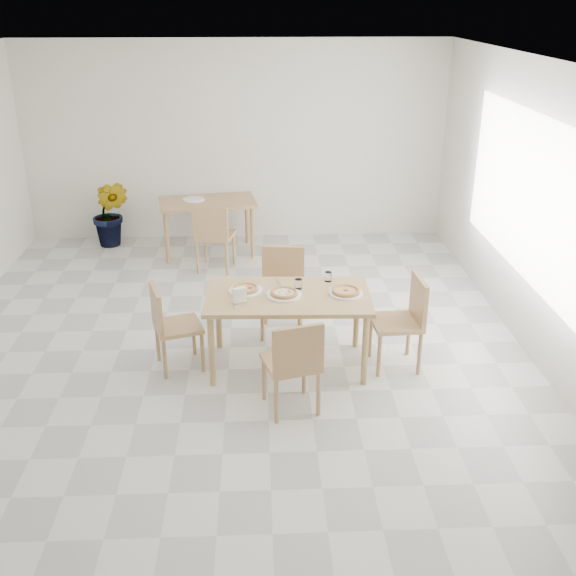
{
  "coord_description": "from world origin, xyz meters",
  "views": [
    {
      "loc": [
        0.33,
        -6.11,
        3.33
      ],
      "look_at": [
        0.58,
        -0.37,
        0.82
      ],
      "focal_mm": 42.0,
      "sensor_mm": 36.0,
      "label": 1
    }
  ],
  "objects_px": {
    "tumbler_a": "(298,284)",
    "chair_back_n": "(207,205)",
    "second_table": "(207,208)",
    "chair_back_s": "(213,233)",
    "chair_west": "(169,322)",
    "chair_north": "(283,284)",
    "chair_east": "(405,316)",
    "potted_plant": "(111,213)",
    "plate_pepperoni": "(246,291)",
    "plate_empty": "(194,199)",
    "napkin_holder": "(240,296)",
    "main_table": "(288,302)",
    "pizza_pepperoni": "(246,288)",
    "plate_margherita": "(346,293)",
    "plate_mushroom": "(284,295)",
    "tumbler_b": "(328,277)",
    "chair_south": "(294,361)",
    "pizza_margherita": "(346,291)",
    "pizza_mushroom": "(284,293)"
  },
  "relations": [
    {
      "from": "plate_pepperoni",
      "to": "chair_back_n",
      "type": "distance_m",
      "value": 3.9
    },
    {
      "from": "main_table",
      "to": "potted_plant",
      "type": "bearing_deg",
      "value": 125.72
    },
    {
      "from": "tumbler_a",
      "to": "chair_back_n",
      "type": "distance_m",
      "value": 3.96
    },
    {
      "from": "chair_south",
      "to": "pizza_pepperoni",
      "type": "relative_size",
      "value": 3.22
    },
    {
      "from": "chair_west",
      "to": "tumbler_a",
      "type": "height_order",
      "value": "chair_west"
    },
    {
      "from": "tumbler_a",
      "to": "potted_plant",
      "type": "distance_m",
      "value": 4.2
    },
    {
      "from": "plate_pepperoni",
      "to": "second_table",
      "type": "relative_size",
      "value": 0.24
    },
    {
      "from": "pizza_mushroom",
      "to": "potted_plant",
      "type": "height_order",
      "value": "potted_plant"
    },
    {
      "from": "pizza_pepperoni",
      "to": "napkin_holder",
      "type": "distance_m",
      "value": 0.26
    },
    {
      "from": "potted_plant",
      "to": "plate_pepperoni",
      "type": "bearing_deg",
      "value": -60.25
    },
    {
      "from": "napkin_holder",
      "to": "chair_south",
      "type": "bearing_deg",
      "value": -75.45
    },
    {
      "from": "main_table",
      "to": "pizza_pepperoni",
      "type": "height_order",
      "value": "pizza_pepperoni"
    },
    {
      "from": "chair_east",
      "to": "plate_pepperoni",
      "type": "distance_m",
      "value": 1.53
    },
    {
      "from": "plate_pepperoni",
      "to": "potted_plant",
      "type": "relative_size",
      "value": 0.34
    },
    {
      "from": "second_table",
      "to": "chair_back_s",
      "type": "height_order",
      "value": "chair_back_s"
    },
    {
      "from": "chair_west",
      "to": "chair_back_s",
      "type": "distance_m",
      "value": 2.48
    },
    {
      "from": "plate_mushroom",
      "to": "plate_pepperoni",
      "type": "distance_m",
      "value": 0.38
    },
    {
      "from": "plate_mushroom",
      "to": "second_table",
      "type": "xyz_separation_m",
      "value": [
        -0.92,
        3.2,
        -0.11
      ]
    },
    {
      "from": "napkin_holder",
      "to": "pizza_mushroom",
      "type": "bearing_deg",
      "value": -2.4
    },
    {
      "from": "chair_north",
      "to": "pizza_pepperoni",
      "type": "bearing_deg",
      "value": -112.87
    },
    {
      "from": "napkin_holder",
      "to": "second_table",
      "type": "bearing_deg",
      "value": 78.53
    },
    {
      "from": "main_table",
      "to": "plate_empty",
      "type": "xyz_separation_m",
      "value": [
        -1.15,
        3.21,
        0.09
      ]
    },
    {
      "from": "napkin_holder",
      "to": "chair_back_n",
      "type": "bearing_deg",
      "value": 77.77
    },
    {
      "from": "napkin_holder",
      "to": "plate_empty",
      "type": "distance_m",
      "value": 3.44
    },
    {
      "from": "plate_pepperoni",
      "to": "napkin_holder",
      "type": "height_order",
      "value": "napkin_holder"
    },
    {
      "from": "tumbler_b",
      "to": "second_table",
      "type": "xyz_separation_m",
      "value": [
        -1.37,
        2.86,
        -0.15
      ]
    },
    {
      "from": "main_table",
      "to": "chair_south",
      "type": "xyz_separation_m",
      "value": [
        0.01,
        -0.82,
        -0.16
      ]
    },
    {
      "from": "chair_north",
      "to": "chair_east",
      "type": "distance_m",
      "value": 1.4
    },
    {
      "from": "potted_plant",
      "to": "plate_mushroom",
      "type": "bearing_deg",
      "value": -56.8
    },
    {
      "from": "main_table",
      "to": "pizza_pepperoni",
      "type": "distance_m",
      "value": 0.42
    },
    {
      "from": "plate_margherita",
      "to": "second_table",
      "type": "relative_size",
      "value": 0.23
    },
    {
      "from": "tumbler_a",
      "to": "napkin_holder",
      "type": "bearing_deg",
      "value": -151.6
    },
    {
      "from": "chair_east",
      "to": "tumbler_b",
      "type": "distance_m",
      "value": 0.83
    },
    {
      "from": "tumbler_a",
      "to": "tumbler_b",
      "type": "distance_m",
      "value": 0.34
    },
    {
      "from": "pizza_pepperoni",
      "to": "tumbler_b",
      "type": "xyz_separation_m",
      "value": [
        0.8,
        0.22,
        0.01
      ]
    },
    {
      "from": "main_table",
      "to": "chair_back_s",
      "type": "relative_size",
      "value": 1.7
    },
    {
      "from": "second_table",
      "to": "chair_west",
      "type": "bearing_deg",
      "value": -100.8
    },
    {
      "from": "tumbler_a",
      "to": "chair_back_s",
      "type": "distance_m",
      "value": 2.52
    },
    {
      "from": "plate_pepperoni",
      "to": "pizza_margherita",
      "type": "relative_size",
      "value": 1.03
    },
    {
      "from": "plate_pepperoni",
      "to": "chair_back_n",
      "type": "bearing_deg",
      "value": 99.26
    },
    {
      "from": "chair_east",
      "to": "potted_plant",
      "type": "height_order",
      "value": "potted_plant"
    },
    {
      "from": "tumbler_b",
      "to": "chair_back_s",
      "type": "distance_m",
      "value": 2.51
    },
    {
      "from": "chair_north",
      "to": "chair_east",
      "type": "xyz_separation_m",
      "value": [
        1.14,
        -0.82,
        0.0
      ]
    },
    {
      "from": "plate_mushroom",
      "to": "second_table",
      "type": "distance_m",
      "value": 3.33
    },
    {
      "from": "chair_west",
      "to": "second_table",
      "type": "distance_m",
      "value": 3.18
    },
    {
      "from": "second_table",
      "to": "plate_empty",
      "type": "distance_m",
      "value": 0.22
    },
    {
      "from": "tumbler_b",
      "to": "plate_empty",
      "type": "distance_m",
      "value": 3.29
    },
    {
      "from": "plate_margherita",
      "to": "chair_back_s",
      "type": "height_order",
      "value": "chair_back_s"
    },
    {
      "from": "chair_back_n",
      "to": "pizza_pepperoni",
      "type": "bearing_deg",
      "value": -96.96
    },
    {
      "from": "tumbler_a",
      "to": "potted_plant",
      "type": "relative_size",
      "value": 0.1
    }
  ]
}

